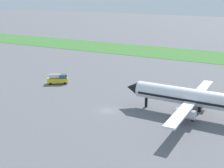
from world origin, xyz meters
TOP-DOWN VIEW (x-y plane):
  - ground_plane at (0.00, 0.00)m, footprint 600.00×600.00m
  - grass_taxiway_strip at (0.00, 78.47)m, footprint 360.00×28.00m
  - airplane_midfield_jet at (19.56, 6.52)m, footprint 34.90×35.59m
  - fuel_truck_midfield at (-25.05, 13.69)m, footprint 6.67×5.75m

SIDE VIEW (x-z plane):
  - ground_plane at x=0.00m, z-range 0.00..0.00m
  - grass_taxiway_strip at x=0.00m, z-range 0.00..0.08m
  - fuel_truck_midfield at x=-25.05m, z-range -0.06..3.23m
  - airplane_midfield_jet at x=19.56m, z-range -1.76..10.82m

